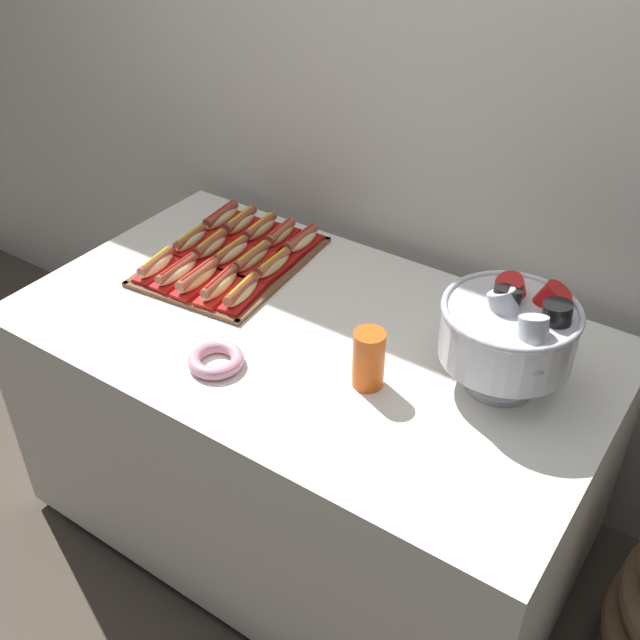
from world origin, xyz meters
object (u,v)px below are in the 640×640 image
at_px(serving_tray, 231,262).
at_px(hot_dog_9, 273,266).
at_px(hot_dog_8, 252,260).
at_px(hot_dog_14, 301,241).
at_px(hot_dog_4, 242,293).
at_px(cup_stack, 369,359).
at_px(hot_dog_13, 280,235).
at_px(hot_dog_11, 240,223).
at_px(hot_dog_5, 190,241).
at_px(hot_dog_7, 231,254).
at_px(hot_dog_12, 260,230).
at_px(hot_dog_6, 210,247).
at_px(hot_dog_10, 221,218).
at_px(hot_dog_0, 156,266).
at_px(hot_dog_2, 198,279).
at_px(punch_bowl, 511,330).
at_px(hot_dog_1, 177,273).
at_px(hot_dog_3, 219,286).
at_px(donut, 216,360).
at_px(buffet_table, 311,430).

bearing_deg(serving_tray, hot_dog_9, 5.35).
height_order(hot_dog_8, hot_dog_14, same).
bearing_deg(hot_dog_4, cup_stack, -11.53).
bearing_deg(hot_dog_13, hot_dog_14, 5.35).
bearing_deg(hot_dog_11, hot_dog_5, -109.10).
bearing_deg(hot_dog_4, hot_dog_13, 108.15).
bearing_deg(hot_dog_14, hot_dog_5, -145.84).
relative_size(hot_dog_7, hot_dog_12, 0.99).
xyz_separation_m(hot_dog_6, hot_dog_10, (-0.09, 0.16, 0.00)).
bearing_deg(hot_dog_4, serving_tray, 137.62).
xyz_separation_m(serving_tray, hot_dog_8, (0.07, 0.01, 0.03)).
bearing_deg(hot_dog_0, hot_dog_10, 95.35).
xyz_separation_m(serving_tray, hot_dog_2, (0.02, -0.16, 0.03)).
xyz_separation_m(hot_dog_4, hot_dog_5, (-0.31, 0.14, -0.00)).
xyz_separation_m(hot_dog_2, hot_dog_6, (-0.09, 0.16, -0.00)).
height_order(hot_dog_6, hot_dog_10, hot_dog_10).
bearing_deg(serving_tray, hot_dog_13, 70.90).
distance_m(hot_dog_6, hot_dog_7, 0.08).
bearing_deg(hot_dog_13, punch_bowl, -15.69).
xyz_separation_m(hot_dog_13, cup_stack, (0.57, -0.42, 0.04)).
relative_size(serving_tray, hot_dog_1, 3.17).
relative_size(hot_dog_8, punch_bowl, 0.55).
height_order(hot_dog_7, hot_dog_11, hot_dog_11).
relative_size(hot_dog_3, hot_dog_8, 1.07).
xyz_separation_m(hot_dog_3, cup_stack, (0.54, -0.09, 0.04)).
distance_m(hot_dog_0, hot_dog_3, 0.23).
bearing_deg(donut, hot_dog_4, 115.33).
height_order(hot_dog_11, punch_bowl, punch_bowl).
xyz_separation_m(hot_dog_7, hot_dog_12, (-0.02, 0.16, 0.00)).
xyz_separation_m(hot_dog_2, hot_dog_14, (0.12, 0.34, -0.00)).
distance_m(hot_dog_0, hot_dog_6, 0.18).
xyz_separation_m(hot_dog_2, cup_stack, (0.62, -0.08, 0.04)).
distance_m(buffet_table, hot_dog_9, 0.50).
distance_m(serving_tray, hot_dog_0, 0.23).
distance_m(hot_dog_2, hot_dog_11, 0.34).
bearing_deg(buffet_table, cup_stack, -23.01).
height_order(hot_dog_6, hot_dog_8, hot_dog_6).
bearing_deg(hot_dog_12, hot_dog_3, -71.85).
xyz_separation_m(hot_dog_3, hot_dog_9, (0.06, 0.17, -0.00)).
relative_size(hot_dog_12, hot_dog_13, 1.02).
relative_size(hot_dog_5, hot_dog_9, 0.95).
bearing_deg(hot_dog_12, hot_dog_9, -42.38).
relative_size(hot_dog_3, donut, 1.31).
relative_size(hot_dog_13, donut, 1.17).
relative_size(hot_dog_1, hot_dog_9, 1.06).
distance_m(hot_dog_7, punch_bowl, 0.92).
distance_m(serving_tray, hot_dog_7, 0.03).
height_order(serving_tray, hot_dog_7, hot_dog_7).
height_order(hot_dog_0, hot_dog_12, same).
xyz_separation_m(punch_bowl, donut, (-0.62, -0.33, -0.15)).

